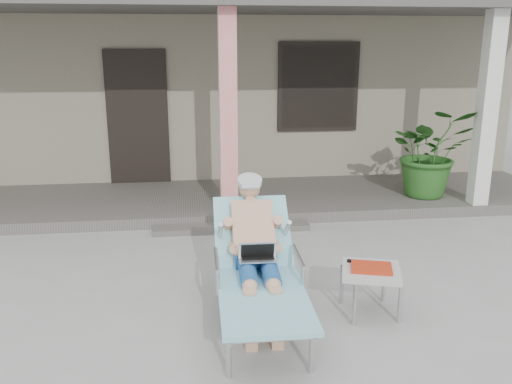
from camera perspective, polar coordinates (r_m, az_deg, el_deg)
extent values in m
plane|color=#9E9E99|center=(5.31, -1.00, -10.67)|extent=(60.00, 60.00, 0.00)
cube|color=gray|center=(11.29, -4.60, 11.10)|extent=(10.00, 5.00, 3.00)
cube|color=#474442|center=(11.29, -4.79, 19.49)|extent=(10.40, 5.40, 0.30)
cube|color=black|center=(8.82, -12.34, 7.66)|extent=(0.95, 0.06, 2.10)
cube|color=black|center=(8.99, 6.57, 10.93)|extent=(1.20, 0.06, 1.30)
cube|color=black|center=(8.98, 6.58, 10.93)|extent=(1.32, 0.05, 1.42)
cube|color=#605B56|center=(8.08, -3.26, -0.86)|extent=(10.00, 2.00, 0.15)
cube|color=red|center=(6.97, -2.95, 8.13)|extent=(0.22, 0.22, 2.61)
cube|color=silver|center=(8.02, 23.12, 7.88)|extent=(0.22, 0.22, 2.61)
cube|color=#474442|center=(7.78, -3.59, 19.39)|extent=(10.00, 2.30, 0.24)
cube|color=#605B56|center=(7.00, -2.61, -3.77)|extent=(2.00, 0.30, 0.07)
cylinder|color=#B7B7BC|center=(4.04, -2.89, -16.80)|extent=(0.04, 0.04, 0.36)
cylinder|color=#B7B7BC|center=(4.11, 5.88, -16.26)|extent=(0.04, 0.04, 0.36)
cylinder|color=#B7B7BC|center=(5.09, -3.68, -9.65)|extent=(0.04, 0.04, 0.36)
cylinder|color=#B7B7BC|center=(5.15, 3.13, -9.35)|extent=(0.04, 0.04, 0.36)
cube|color=#B7B7BC|center=(4.35, 0.77, -11.34)|extent=(0.63, 1.19, 0.03)
cube|color=#99E7ED|center=(4.34, 0.77, -11.06)|extent=(0.72, 1.23, 0.04)
cube|color=#B7B7BC|center=(5.05, -0.39, -4.63)|extent=(0.62, 0.57, 0.48)
cube|color=#99E7ED|center=(5.04, -0.39, -4.28)|extent=(0.71, 0.64, 0.54)
cylinder|color=#B6B6B8|center=(5.18, -0.70, 1.23)|extent=(0.24, 0.24, 0.13)
cube|color=silver|center=(4.65, 0.16, -6.94)|extent=(0.33, 0.23, 0.23)
cube|color=#B4B3AF|center=(4.90, 12.03, -8.16)|extent=(0.62, 0.62, 0.04)
cylinder|color=#B7B7BC|center=(4.76, 10.35, -11.61)|extent=(0.04, 0.04, 0.38)
cylinder|color=#B7B7BC|center=(4.89, 14.92, -11.15)|extent=(0.04, 0.04, 0.38)
cylinder|color=#B7B7BC|center=(5.11, 9.02, -9.62)|extent=(0.04, 0.04, 0.38)
cylinder|color=#B7B7BC|center=(5.22, 13.30, -9.25)|extent=(0.04, 0.04, 0.38)
cube|color=#B42C13|center=(4.89, 12.06, -7.79)|extent=(0.41, 0.35, 0.03)
cube|color=black|center=(5.01, 11.57, -7.27)|extent=(0.34, 0.12, 0.04)
imported|color=#26591E|center=(8.30, 17.89, 4.01)|extent=(1.31, 1.18, 1.30)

